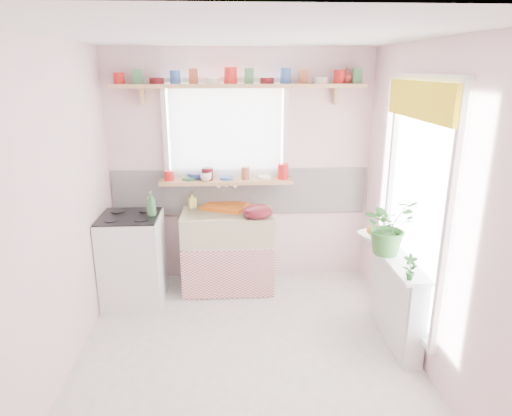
{
  "coord_description": "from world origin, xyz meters",
  "views": [
    {
      "loc": [
        -0.12,
        -3.23,
        2.29
      ],
      "look_at": [
        0.11,
        0.55,
        1.13
      ],
      "focal_mm": 32.0,
      "sensor_mm": 36.0,
      "label": 1
    }
  ],
  "objects": [
    {
      "name": "radiator_ledge",
      "position": [
        1.3,
        0.2,
        0.4
      ],
      "size": [
        0.22,
        0.95,
        0.78
      ],
      "color": "white",
      "rests_on": "ground"
    },
    {
      "name": "sill_cup",
      "position": [
        -0.36,
        1.43,
        1.21
      ],
      "size": [
        0.14,
        0.14,
        0.09
      ],
      "primitive_type": "imported",
      "rotation": [
        0.0,
        0.0,
        0.19
      ],
      "color": "white",
      "rests_on": "windowsill"
    },
    {
      "name": "sill_crockery",
      "position": [
        -0.17,
        1.48,
        1.22
      ],
      "size": [
        1.35,
        0.11,
        0.12
      ],
      "color": "red",
      "rests_on": "windowsill"
    },
    {
      "name": "shelf_crockery",
      "position": [
        0.0,
        1.47,
        2.2
      ],
      "size": [
        2.47,
        0.11,
        0.12
      ],
      "color": "red",
      "rests_on": "pine_shelf"
    },
    {
      "name": "fruit_bowl",
      "position": [
        1.21,
        0.58,
        0.81
      ],
      "size": [
        0.41,
        0.41,
        0.08
      ],
      "primitive_type": "imported",
      "rotation": [
        0.0,
        0.0,
        0.36
      ],
      "color": "silver",
      "rests_on": "radiator_ledge"
    },
    {
      "name": "soap_bottle_sink",
      "position": [
        -0.53,
        1.5,
        0.94
      ],
      "size": [
        0.1,
        0.1,
        0.17
      ],
      "primitive_type": "imported",
      "rotation": [
        0.0,
        0.0,
        0.4
      ],
      "color": "#E5E265",
      "rests_on": "sink_unit"
    },
    {
      "name": "colander",
      "position": [
        0.16,
        1.1,
        0.92
      ],
      "size": [
        0.39,
        0.39,
        0.14
      ],
      "primitive_type": "ellipsoid",
      "rotation": [
        0.0,
        0.0,
        -0.36
      ],
      "color": "maroon",
      "rests_on": "sink_unit"
    },
    {
      "name": "room",
      "position": [
        0.66,
        0.86,
        1.37
      ],
      "size": [
        3.2,
        3.2,
        3.2
      ],
      "color": "white",
      "rests_on": "ground"
    },
    {
      "name": "cooker",
      "position": [
        -1.1,
        1.05,
        0.46
      ],
      "size": [
        0.58,
        0.58,
        0.93
      ],
      "color": "white",
      "rests_on": "ground"
    },
    {
      "name": "sink_unit",
      "position": [
        -0.15,
        1.29,
        0.43
      ],
      "size": [
        0.95,
        0.65,
        1.11
      ],
      "color": "white",
      "rests_on": "ground"
    },
    {
      "name": "cooker_bottle",
      "position": [
        -0.88,
        1.04,
        1.04
      ],
      "size": [
        0.09,
        0.09,
        0.24
      ],
      "primitive_type": "imported",
      "rotation": [
        0.0,
        0.0,
        0.01
      ],
      "color": "#3B7742",
      "rests_on": "cooker"
    },
    {
      "name": "herb_pot",
      "position": [
        1.21,
        -0.2,
        0.88
      ],
      "size": [
        0.11,
        0.08,
        0.2
      ],
      "primitive_type": "imported",
      "rotation": [
        0.0,
        0.0,
        -0.1
      ],
      "color": "#255E26",
      "rests_on": "radiator_ledge"
    },
    {
      "name": "windowsill",
      "position": [
        -0.15,
        1.48,
        1.14
      ],
      "size": [
        1.4,
        0.22,
        0.04
      ],
      "primitive_type": "cube",
      "color": "tan",
      "rests_on": "room"
    },
    {
      "name": "shelf_vase",
      "position": [
        1.09,
        1.53,
        2.22
      ],
      "size": [
        0.19,
        0.19,
        0.16
      ],
      "primitive_type": "imported",
      "rotation": [
        0.0,
        0.0,
        0.34
      ],
      "color": "#A53D32",
      "rests_on": "pine_shelf"
    },
    {
      "name": "sill_bowl",
      "position": [
        -0.46,
        1.54,
        1.19
      ],
      "size": [
        0.24,
        0.24,
        0.07
      ],
      "primitive_type": "imported",
      "rotation": [
        0.0,
        0.0,
        -0.16
      ],
      "color": "#2D4893",
      "rests_on": "windowsill"
    },
    {
      "name": "dish_tray",
      "position": [
        -0.17,
        1.45,
        0.87
      ],
      "size": [
        0.54,
        0.48,
        0.04
      ],
      "primitive_type": "cube",
      "rotation": [
        0.0,
        0.0,
        -0.43
      ],
      "color": "orange",
      "rests_on": "sink_unit"
    },
    {
      "name": "jade_plant",
      "position": [
        1.21,
        0.32,
        1.02
      ],
      "size": [
        0.55,
        0.51,
        0.49
      ],
      "primitive_type": "imported",
      "rotation": [
        0.0,
        0.0,
        0.36
      ],
      "color": "#346E2C",
      "rests_on": "radiator_ledge"
    },
    {
      "name": "fruit",
      "position": [
        1.22,
        0.59,
        0.88
      ],
      "size": [
        0.2,
        0.14,
        0.1
      ],
      "color": "#D55911",
      "rests_on": "fruit_bowl"
    },
    {
      "name": "pine_shelf",
      "position": [
        0.0,
        1.47,
        2.12
      ],
      "size": [
        2.52,
        0.24,
        0.04
      ],
      "primitive_type": "cube",
      "color": "tan",
      "rests_on": "room"
    }
  ]
}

